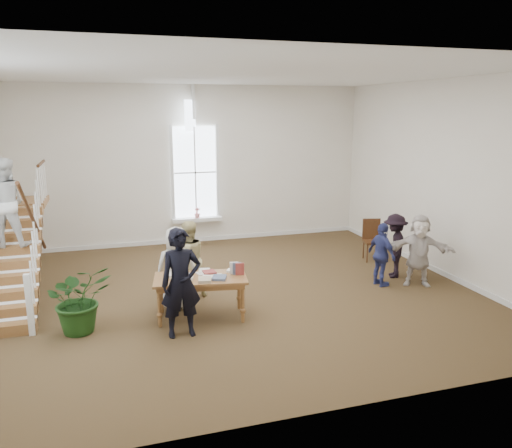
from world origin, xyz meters
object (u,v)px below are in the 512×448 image
object	(u,v)px
woman_cluster_a	(382,255)
person_yellow	(188,260)
floor_plant	(79,299)
elderly_woman	(177,268)
woman_cluster_b	(395,246)
woman_cluster_c	(419,250)
police_officer	(181,283)
library_table	(201,281)
side_chair	(372,237)

from	to	relation	value
woman_cluster_a	person_yellow	bearing A→B (deg)	74.04
woman_cluster_a	floor_plant	xyz separation A→B (m)	(-6.25, -0.56, -0.10)
elderly_woman	woman_cluster_a	world-z (taller)	elderly_woman
woman_cluster_b	elderly_woman	bearing A→B (deg)	-61.39
woman_cluster_c	woman_cluster_a	bearing A→B (deg)	-166.75
person_yellow	woman_cluster_a	bearing A→B (deg)	155.81
elderly_woman	floor_plant	distance (m)	1.88
police_officer	elderly_woman	world-z (taller)	police_officer
floor_plant	woman_cluster_c	bearing A→B (deg)	2.90
library_table	elderly_woman	distance (m)	0.70
library_table	side_chair	xyz separation A→B (m)	(4.94, 2.40, -0.11)
elderly_woman	person_yellow	world-z (taller)	elderly_woman
elderly_woman	floor_plant	xyz separation A→B (m)	(-1.78, -0.59, -0.21)
woman_cluster_a	side_chair	distance (m)	2.01
floor_plant	woman_cluster_a	bearing A→B (deg)	5.09
library_table	floor_plant	size ratio (longest dim) A/B	1.49
police_officer	side_chair	world-z (taller)	police_officer
floor_plant	side_chair	bearing A→B (deg)	18.67
woman_cluster_c	side_chair	distance (m)	2.04
elderly_woman	woman_cluster_b	world-z (taller)	elderly_woman
woman_cluster_c	side_chair	xyz separation A→B (m)	(0.02, 2.03, -0.20)
person_yellow	side_chair	world-z (taller)	person_yellow
elderly_woman	woman_cluster_b	bearing A→B (deg)	-170.07
police_officer	elderly_woman	xyz separation A→B (m)	(0.10, 1.25, -0.13)
woman_cluster_c	woman_cluster_b	bearing A→B (deg)	134.20
woman_cluster_a	elderly_woman	bearing A→B (deg)	80.89
library_table	elderly_woman	bearing A→B (deg)	129.58
police_officer	woman_cluster_b	distance (m)	5.44
police_officer	library_table	bearing A→B (deg)	53.20
floor_plant	person_yellow	bearing A→B (deg)	27.58
woman_cluster_b	floor_plant	world-z (taller)	woman_cluster_b
police_officer	woman_cluster_b	bearing A→B (deg)	15.89
police_officer	floor_plant	xyz separation A→B (m)	(-1.68, 0.66, -0.34)
police_officer	woman_cluster_a	xyz separation A→B (m)	(4.58, 1.22, -0.24)
police_officer	floor_plant	bearing A→B (deg)	156.38
woman_cluster_b	woman_cluster_c	xyz separation A→B (m)	(0.20, -0.65, 0.05)
woman_cluster_a	woman_cluster_b	size ratio (longest dim) A/B	0.95
elderly_woman	person_yellow	xyz separation A→B (m)	(0.30, 0.50, -0.00)
person_yellow	side_chair	size ratio (longest dim) A/B	1.53
police_officer	side_chair	xyz separation A→B (m)	(5.39, 3.05, -0.35)
floor_plant	side_chair	size ratio (longest dim) A/B	1.14
elderly_woman	woman_cluster_a	size ratio (longest dim) A/B	1.15
woman_cluster_a	police_officer	bearing A→B (deg)	96.20
elderly_woman	library_table	bearing A→B (deg)	125.52
woman_cluster_a	floor_plant	world-z (taller)	woman_cluster_a
woman_cluster_b	woman_cluster_c	world-z (taller)	woman_cluster_c
woman_cluster_a	woman_cluster_c	world-z (taller)	woman_cluster_c
woman_cluster_c	elderly_woman	bearing A→B (deg)	-155.14
library_table	side_chair	distance (m)	5.50
library_table	woman_cluster_b	bearing A→B (deg)	21.44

